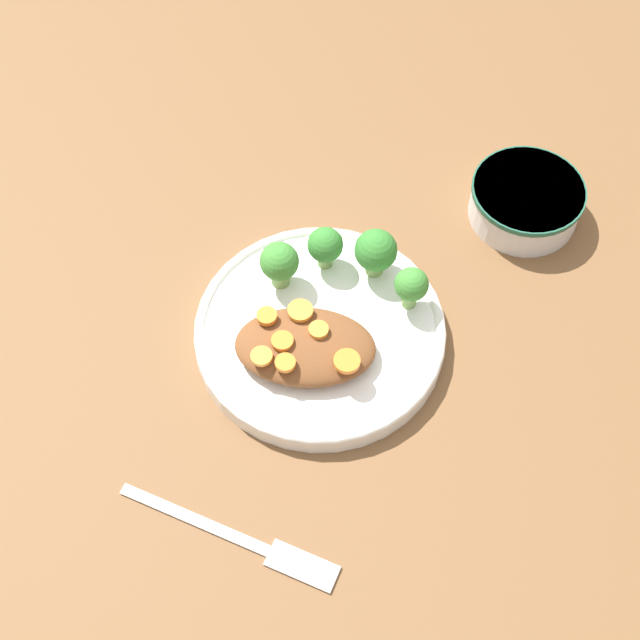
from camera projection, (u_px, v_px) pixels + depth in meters
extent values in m
plane|color=brown|center=(320.00, 339.00, 0.86)|extent=(4.00, 4.00, 0.00)
cylinder|color=white|center=(320.00, 334.00, 0.85)|extent=(0.24, 0.24, 0.02)
torus|color=white|center=(320.00, 328.00, 0.85)|extent=(0.24, 0.24, 0.01)
cylinder|color=silver|center=(525.00, 202.00, 0.93)|extent=(0.11, 0.11, 0.04)
cylinder|color=#235B47|center=(529.00, 190.00, 0.91)|extent=(0.12, 0.12, 0.01)
cylinder|color=white|center=(528.00, 195.00, 0.92)|extent=(0.09, 0.09, 0.01)
ellipsoid|color=brown|center=(305.00, 347.00, 0.82)|extent=(0.13, 0.08, 0.03)
cylinder|color=#759E51|center=(280.00, 275.00, 0.87)|extent=(0.02, 0.02, 0.02)
sphere|color=#3D8433|center=(279.00, 261.00, 0.85)|extent=(0.04, 0.04, 0.04)
cylinder|color=#759E51|center=(323.00, 257.00, 0.88)|extent=(0.01, 0.01, 0.02)
sphere|color=#337A2D|center=(323.00, 245.00, 0.86)|extent=(0.04, 0.04, 0.04)
cylinder|color=#759E51|center=(410.00, 297.00, 0.85)|extent=(0.01, 0.01, 0.02)
sphere|color=#3D8433|center=(411.00, 284.00, 0.83)|extent=(0.03, 0.03, 0.03)
cylinder|color=#759E51|center=(375.00, 264.00, 0.87)|extent=(0.02, 0.02, 0.02)
sphere|color=#337A2D|center=(376.00, 250.00, 0.85)|extent=(0.04, 0.04, 0.04)
cylinder|color=orange|center=(319.00, 330.00, 0.81)|extent=(0.02, 0.02, 0.00)
cylinder|color=orange|center=(285.00, 363.00, 0.79)|extent=(0.02, 0.02, 0.00)
cylinder|color=orange|center=(347.00, 361.00, 0.79)|extent=(0.02, 0.02, 0.01)
cylinder|color=orange|center=(261.00, 356.00, 0.80)|extent=(0.02, 0.02, 0.00)
cylinder|color=orange|center=(300.00, 315.00, 0.82)|extent=(0.02, 0.02, 0.00)
cylinder|color=orange|center=(267.00, 316.00, 0.82)|extent=(0.02, 0.02, 0.01)
cylinder|color=orange|center=(282.00, 341.00, 0.80)|extent=(0.02, 0.02, 0.00)
cube|color=silver|center=(194.00, 519.00, 0.76)|extent=(0.14, 0.06, 0.01)
cube|color=silver|center=(302.00, 565.00, 0.74)|extent=(0.07, 0.04, 0.01)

